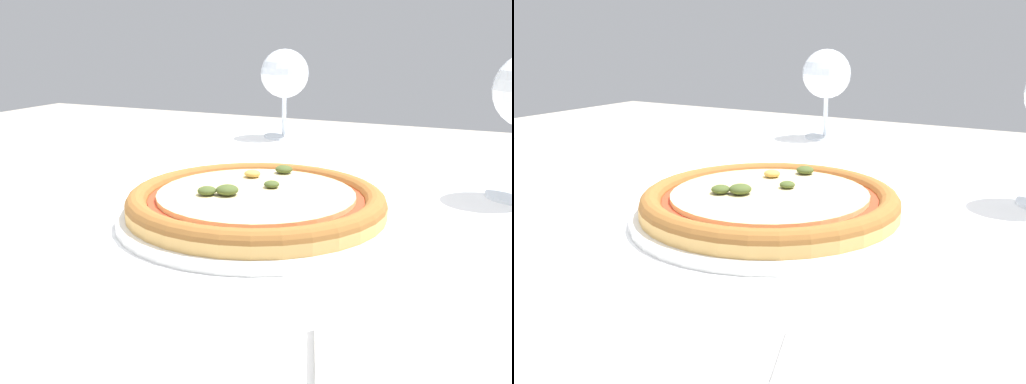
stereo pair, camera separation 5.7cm
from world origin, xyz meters
TOP-DOWN VIEW (x-y plane):
  - dining_table at (0.00, 0.00)m, footprint 1.48×1.02m
  - pizza_plate at (0.09, -0.10)m, footprint 0.28×0.28m
  - wine_glass_far_left at (-0.06, 0.35)m, footprint 0.08×0.08m
  - napkin_folded at (0.30, -0.31)m, footprint 0.18×0.15m

SIDE VIEW (x-z plane):
  - dining_table at x=0.00m, z-range 0.28..0.99m
  - napkin_folded at x=0.30m, z-range 0.71..0.72m
  - pizza_plate at x=0.09m, z-range 0.70..0.74m
  - wine_glass_far_left at x=-0.06m, z-range 0.74..0.89m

